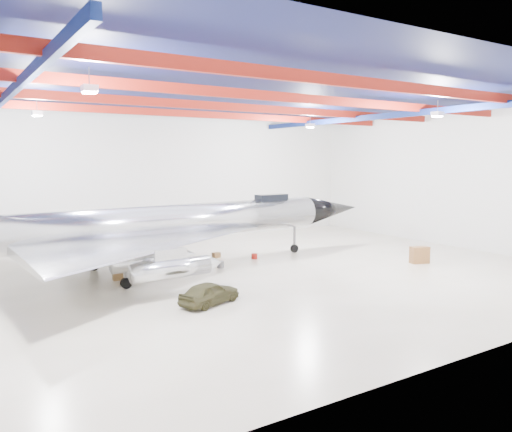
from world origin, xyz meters
TOP-DOWN VIEW (x-y plane):
  - floor at (0.00, 0.00)m, footprint 40.00×40.00m
  - wall_back at (0.00, 15.00)m, footprint 40.00×0.00m
  - wall_right at (20.00, 0.00)m, footprint 0.00×30.00m
  - ceiling at (0.00, 0.00)m, footprint 40.00×40.00m
  - ceiling_structure at (0.00, 0.00)m, footprint 39.50×29.50m
  - jet_aircraft at (-2.52, 3.89)m, footprint 30.96×18.71m
  - jeep at (-4.17, -4.22)m, footprint 3.58×2.38m
  - desk at (12.32, -3.20)m, footprint 1.38×0.99m
  - crate_ply at (-6.50, 3.04)m, footprint 0.61×0.51m
  - toolbox_red at (-2.11, 7.34)m, footprint 0.42×0.35m
  - engine_drum at (0.17, 2.78)m, footprint 0.61×0.61m
  - crate_small at (-5.74, 8.77)m, footprint 0.45×0.39m
  - tool_chest at (3.58, 4.05)m, footprint 0.52×0.52m
  - oil_barrel at (1.53, 5.96)m, footprint 0.57×0.48m

SIDE VIEW (x-z plane):
  - floor at x=0.00m, z-range 0.00..0.00m
  - crate_small at x=-5.74m, z-range 0.00..0.28m
  - toolbox_red at x=-2.11m, z-range 0.00..0.28m
  - oil_barrel at x=1.53m, z-range 0.00..0.37m
  - tool_chest at x=3.58m, z-range 0.00..0.39m
  - crate_ply at x=-6.50m, z-range 0.00..0.40m
  - engine_drum at x=0.17m, z-range 0.00..0.42m
  - jeep at x=-4.17m, z-range 0.00..1.13m
  - desk at x=12.32m, z-range 0.00..1.14m
  - jet_aircraft at x=-2.52m, z-range -1.45..6.99m
  - wall_back at x=0.00m, z-range -14.50..25.50m
  - wall_right at x=20.00m, z-range -9.50..20.50m
  - ceiling_structure at x=0.00m, z-range 9.79..10.86m
  - ceiling at x=0.00m, z-range 11.00..11.00m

